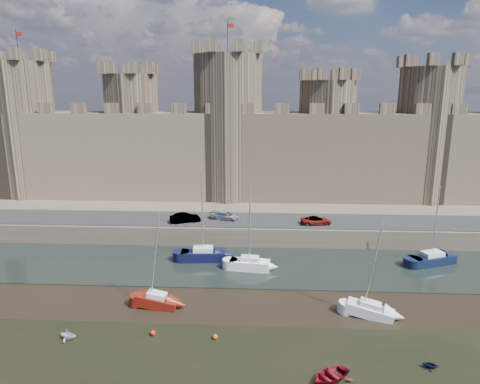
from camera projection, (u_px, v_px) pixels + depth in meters
The scene contains 17 objects.
water_channel at pixel (196, 265), 50.12m from camera, with size 160.00×12.00×0.08m, color black.
quay at pixel (223, 187), 84.83m from camera, with size 160.00×60.00×2.50m, color #4C443A.
road at pixel (206, 219), 59.26m from camera, with size 160.00×7.00×0.10m, color black.
castle at pixel (212, 142), 70.79m from camera, with size 108.50×11.00×29.00m.
car_1 at pixel (185, 218), 57.79m from camera, with size 1.42×4.07×1.34m, color gray.
car_2 at pixel (226, 216), 58.99m from camera, with size 1.66×4.08×1.18m, color gray.
car_3 at pixel (316, 221), 56.96m from camera, with size 1.86×4.02×1.12m, color gray.
sailboat_1 at pixel (203, 254), 51.23m from camera, with size 5.40×2.41×10.57m.
sailboat_2 at pixel (250, 263), 48.57m from camera, with size 4.72×2.32×9.79m.
sailboat_3 at pixel (432, 258), 50.16m from camera, with size 5.81×3.89×9.50m.
sailboat_4 at pixel (157, 300), 40.26m from camera, with size 4.11×2.03×9.23m.
sailboat_5 at pixel (370, 310), 38.60m from camera, with size 4.43×2.76×8.93m.
dinghy_3 at pixel (68, 335), 35.02m from camera, with size 1.31×0.80×1.52m, color silver.
dinghy_4 at pixel (330, 376), 30.09m from camera, with size 2.30×0.67×3.22m, color maroon.
dinghy_7 at pixel (430, 365), 31.37m from camera, with size 0.98×0.60×1.14m, color black.
buoy_1 at pixel (153, 333), 35.68m from camera, with size 0.45×0.45×0.45m, color #FF180B.
buoy_3 at pixel (215, 337), 35.12m from camera, with size 0.42×0.42×0.42m, color #EE450A.
Camera 1 is at (7.57, -22.47, 19.91)m, focal length 32.00 mm.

